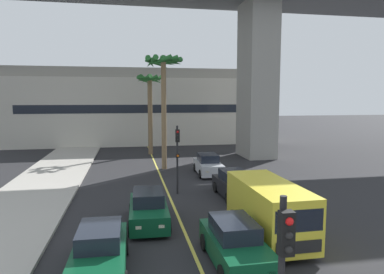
# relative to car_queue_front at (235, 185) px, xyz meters

# --- Properties ---
(lane_stripe_center) EXTENTS (0.14, 56.00, 0.01)m
(lane_stripe_center) POSITION_rel_car_queue_front_xyz_m (-3.81, 3.40, -0.72)
(lane_stripe_center) COLOR #DBCC4C
(lane_stripe_center) RESTS_ON ground
(pier_building_backdrop) EXTENTS (33.42, 8.04, 9.51)m
(pier_building_backdrop) POSITION_rel_car_queue_front_xyz_m (-3.81, 26.76, 3.97)
(pier_building_backdrop) COLOR beige
(pier_building_backdrop) RESTS_ON ground
(car_queue_front) EXTENTS (1.92, 4.15, 1.56)m
(car_queue_front) POSITION_rel_car_queue_front_xyz_m (0.00, 0.00, 0.00)
(car_queue_front) COLOR black
(car_queue_front) RESTS_ON ground
(car_queue_second) EXTENTS (1.94, 4.16, 1.56)m
(car_queue_second) POSITION_rel_car_queue_front_xyz_m (-0.14, 6.35, 0.00)
(car_queue_second) COLOR #B7BABF
(car_queue_second) RESTS_ON ground
(car_queue_third) EXTENTS (1.88, 4.12, 1.56)m
(car_queue_third) POSITION_rel_car_queue_front_xyz_m (-7.18, -7.85, 0.00)
(car_queue_third) COLOR #0C4728
(car_queue_third) RESTS_ON ground
(car_queue_fourth) EXTENTS (1.86, 4.12, 1.56)m
(car_queue_fourth) POSITION_rel_car_queue_front_xyz_m (-2.53, -8.01, 0.00)
(car_queue_fourth) COLOR #0C4728
(car_queue_fourth) RESTS_ON ground
(car_queue_fifth) EXTENTS (1.93, 4.15, 1.56)m
(car_queue_fifth) POSITION_rel_car_queue_front_xyz_m (-5.31, -3.56, 0.00)
(car_queue_fifth) COLOR #0C4728
(car_queue_fifth) RESTS_ON ground
(delivery_van) EXTENTS (2.20, 5.27, 2.36)m
(delivery_van) POSITION_rel_car_queue_front_xyz_m (-0.49, -6.13, 0.57)
(delivery_van) COLOR yellow
(delivery_van) RESTS_ON ground
(traffic_light_median_far) EXTENTS (0.24, 0.37, 4.20)m
(traffic_light_median_far) POSITION_rel_car_queue_front_xyz_m (-3.25, 1.22, 1.99)
(traffic_light_median_far) COLOR black
(traffic_light_median_far) RESTS_ON ground
(palm_tree_near_median) EXTENTS (3.14, 3.15, 9.30)m
(palm_tree_near_median) POSITION_rel_car_queue_front_xyz_m (-3.25, 8.99, 6.81)
(palm_tree_near_median) COLOR brown
(palm_tree_near_median) RESTS_ON ground
(palm_tree_mid_median) EXTENTS (2.86, 2.85, 8.34)m
(palm_tree_mid_median) POSITION_rel_car_queue_front_xyz_m (-3.85, 16.97, 5.61)
(palm_tree_mid_median) COLOR brown
(palm_tree_mid_median) RESTS_ON ground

